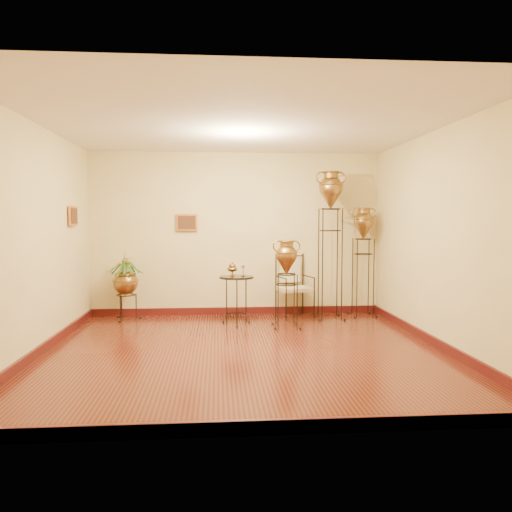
{
  "coord_description": "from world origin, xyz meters",
  "views": [
    {
      "loc": [
        -0.33,
        -6.15,
        1.62
      ],
      "look_at": [
        0.25,
        1.3,
        1.1
      ],
      "focal_mm": 35.0,
      "sensor_mm": 36.0,
      "label": 1
    }
  ],
  "objects": [
    {
      "name": "armchair",
      "position": [
        0.98,
        2.15,
        0.52
      ],
      "size": [
        0.7,
        0.67,
        1.04
      ],
      "rotation": [
        0.0,
        0.0,
        0.25
      ],
      "color": "black",
      "rests_on": "ground"
    },
    {
      "name": "amphora_short",
      "position": [
        0.72,
        1.34,
        0.68
      ],
      "size": [
        0.5,
        0.5,
        1.36
      ],
      "rotation": [
        0.0,
        0.0,
        0.23
      ],
      "color": "black",
      "rests_on": "ground"
    },
    {
      "name": "amphora_mid",
      "position": [
        2.15,
        2.15,
        0.95
      ],
      "size": [
        0.48,
        0.48,
        1.88
      ],
      "rotation": [
        0.0,
        0.0,
        -0.17
      ],
      "color": "black",
      "rests_on": "ground"
    },
    {
      "name": "room_shell",
      "position": [
        -0.01,
        0.01,
        1.73
      ],
      "size": [
        5.02,
        5.02,
        2.81
      ],
      "color": "beige",
      "rests_on": "ground"
    },
    {
      "name": "side_table",
      "position": [
        -0.03,
        1.6,
        0.4
      ],
      "size": [
        0.69,
        0.69,
        0.96
      ],
      "rotation": [
        0.0,
        0.0,
        -0.4
      ],
      "color": "black",
      "rests_on": "ground"
    },
    {
      "name": "planter_urn",
      "position": [
        -1.84,
        2.15,
        0.66
      ],
      "size": [
        0.64,
        0.64,
        1.19
      ],
      "rotation": [
        0.0,
        0.0,
        -0.01
      ],
      "color": "black",
      "rests_on": "ground"
    },
    {
      "name": "amphora_tall",
      "position": [
        1.53,
        1.96,
        1.26
      ],
      "size": [
        0.63,
        0.63,
        2.47
      ],
      "rotation": [
        0.0,
        0.0,
        -0.37
      ],
      "color": "black",
      "rests_on": "ground"
    },
    {
      "name": "ground",
      "position": [
        0.0,
        0.0,
        0.0
      ],
      "size": [
        5.0,
        5.0,
        0.0
      ],
      "primitive_type": "plane",
      "color": "maroon",
      "rests_on": "ground"
    }
  ]
}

